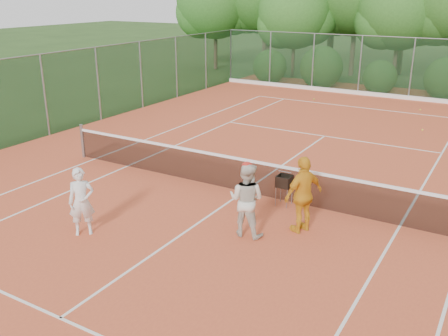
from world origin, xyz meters
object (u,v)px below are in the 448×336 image
at_px(player_yellow, 303,195).
at_px(ball_hopper, 284,182).
at_px(player_white, 82,202).
at_px(player_center_grp, 246,199).

distance_m(player_yellow, ball_hopper, 1.49).
bearing_deg(player_white, ball_hopper, 4.85).
relative_size(player_yellow, ball_hopper, 2.23).
distance_m(player_center_grp, ball_hopper, 1.94).
relative_size(player_white, player_center_grp, 0.90).
distance_m(player_white, ball_hopper, 4.91).
xyz_separation_m(player_white, player_center_grp, (3.14, 1.80, 0.07)).
bearing_deg(ball_hopper, player_center_grp, -95.20).
xyz_separation_m(player_center_grp, player_yellow, (1.00, 0.80, 0.04)).
relative_size(player_white, player_yellow, 0.88).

